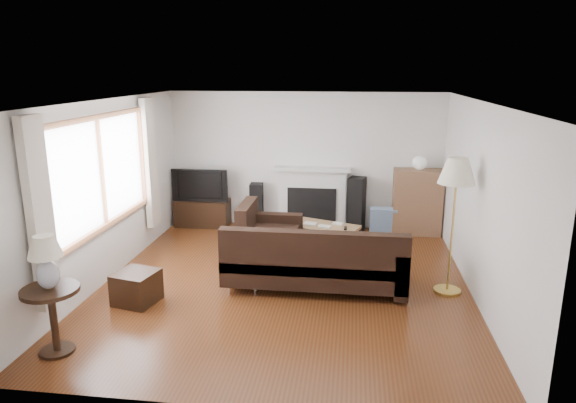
# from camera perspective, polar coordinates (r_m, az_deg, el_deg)

# --- Properties ---
(room) EXTENTS (5.10, 5.60, 2.54)m
(room) POSITION_cam_1_polar(r_m,az_deg,el_deg) (6.84, -0.32, 0.59)
(room) COLOR #592C13
(room) RESTS_ON ground
(window) EXTENTS (0.12, 2.74, 1.54)m
(window) POSITION_cam_1_polar(r_m,az_deg,el_deg) (7.32, -19.95, 3.05)
(window) COLOR brown
(window) RESTS_ON room
(curtain_near) EXTENTS (0.10, 0.35, 2.10)m
(curtain_near) POSITION_cam_1_polar(r_m,az_deg,el_deg) (6.05, -25.86, -1.30)
(curtain_near) COLOR white
(curtain_near) RESTS_ON room
(curtain_far) EXTENTS (0.10, 0.35, 2.10)m
(curtain_far) POSITION_cam_1_polar(r_m,az_deg,el_deg) (8.68, -15.06, 4.12)
(curtain_far) COLOR white
(curtain_far) RESTS_ON room
(fireplace) EXTENTS (1.40, 0.26, 1.15)m
(fireplace) POSITION_cam_1_polar(r_m,az_deg,el_deg) (9.53, 2.69, 0.44)
(fireplace) COLOR white
(fireplace) RESTS_ON room
(tv_stand) EXTENTS (1.00, 0.45, 0.50)m
(tv_stand) POSITION_cam_1_polar(r_m,az_deg,el_deg) (9.85, -9.45, -1.23)
(tv_stand) COLOR black
(tv_stand) RESTS_ON ground
(television) EXTENTS (1.05, 0.14, 0.61)m
(television) POSITION_cam_1_polar(r_m,az_deg,el_deg) (9.72, -9.59, 1.92)
(television) COLOR black
(television) RESTS_ON tv_stand
(speaker_left) EXTENTS (0.24, 0.29, 0.83)m
(speaker_left) POSITION_cam_1_polar(r_m,az_deg,el_deg) (9.62, -3.51, -0.42)
(speaker_left) COLOR black
(speaker_left) RESTS_ON ground
(speaker_right) EXTENTS (0.35, 0.39, 1.00)m
(speaker_right) POSITION_cam_1_polar(r_m,az_deg,el_deg) (9.41, 7.60, -0.33)
(speaker_right) COLOR black
(speaker_right) RESTS_ON ground
(bookshelf) EXTENTS (0.85, 0.41, 1.17)m
(bookshelf) POSITION_cam_1_polar(r_m,az_deg,el_deg) (9.45, 14.15, -0.05)
(bookshelf) COLOR brown
(bookshelf) RESTS_ON ground
(globe_lamp) EXTENTS (0.25, 0.25, 0.25)m
(globe_lamp) POSITION_cam_1_polar(r_m,az_deg,el_deg) (9.30, 14.42, 4.20)
(globe_lamp) COLOR white
(globe_lamp) RESTS_ON bookshelf
(sectional_sofa) EXTENTS (2.63, 1.92, 0.85)m
(sectional_sofa) POSITION_cam_1_polar(r_m,az_deg,el_deg) (6.97, 3.02, -6.25)
(sectional_sofa) COLOR black
(sectional_sofa) RESTS_ON ground
(coffee_table) EXTENTS (1.21, 0.92, 0.42)m
(coffee_table) POSITION_cam_1_polar(r_m,az_deg,el_deg) (8.47, 4.07, -4.00)
(coffee_table) COLOR #967148
(coffee_table) RESTS_ON ground
(footstool) EXTENTS (0.58, 0.58, 0.41)m
(footstool) POSITION_cam_1_polar(r_m,az_deg,el_deg) (6.89, -16.48, -9.13)
(footstool) COLOR black
(footstool) RESTS_ON ground
(floor_lamp) EXTENTS (0.56, 0.56, 1.82)m
(floor_lamp) POSITION_cam_1_polar(r_m,az_deg,el_deg) (6.99, 17.80, -2.69)
(floor_lamp) COLOR gold
(floor_lamp) RESTS_ON ground
(side_table) EXTENTS (0.58, 0.58, 0.73)m
(side_table) POSITION_cam_1_polar(r_m,az_deg,el_deg) (5.99, -24.58, -11.94)
(side_table) COLOR black
(side_table) RESTS_ON ground
(table_lamp) EXTENTS (0.34, 0.34, 0.56)m
(table_lamp) POSITION_cam_1_polar(r_m,az_deg,el_deg) (5.74, -25.26, -6.17)
(table_lamp) COLOR silver
(table_lamp) RESTS_ON side_table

